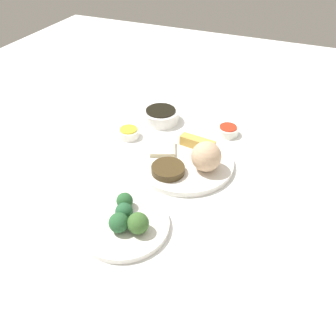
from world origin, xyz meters
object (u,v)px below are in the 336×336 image
Objects in this scene: main_plate at (183,162)px; sauce_ramekin_sweet_and_sour at (228,131)px; broccoli_plate at (124,225)px; soy_sauce_bowl at (161,116)px; sauce_ramekin_hot_mustard at (129,133)px.

sauce_ramekin_sweet_and_sour is at bearing 159.39° from main_plate.
soy_sauce_bowl is at bearing -166.31° from broccoli_plate.
main_plate is 0.20m from sauce_ramekin_sweet_and_sour.
broccoli_plate is 1.75× the size of soy_sauce_bowl.
sauce_ramekin_sweet_and_sour reaches higher than broccoli_plate.
main_plate is at bearing 171.89° from broccoli_plate.
soy_sauce_bowl is 1.83× the size of sauce_ramekin_hot_mustard.
broccoli_plate is 0.46m from soy_sauce_bowl.
sauce_ramekin_sweet_and_sour is at bearing 115.30° from sauce_ramekin_hot_mustard.
soy_sauce_bowl reaches higher than sauce_ramekin_sweet_and_sour.
sauce_ramekin_hot_mustard is (0.12, -0.05, -0.01)m from soy_sauce_bowl.
sauce_ramekin_sweet_and_sour is at bearing 91.61° from soy_sauce_bowl.
sauce_ramekin_hot_mustard is 1.00× the size of sauce_ramekin_sweet_and_sour.
main_plate is 1.32× the size of broccoli_plate.
sauce_ramekin_sweet_and_sour is at bearing 166.51° from broccoli_plate.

